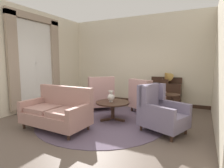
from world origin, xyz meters
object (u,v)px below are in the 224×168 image
armchair_near_sideboard (100,96)px  settee (57,112)px  armchair_beside_settee (145,98)px  side_table (171,104)px  sideboard (165,93)px  porcelain_vase (111,97)px  gramophone (167,76)px  coffee_table (113,105)px  armchair_back_corner (160,112)px

armchair_near_sideboard → settee: bearing=46.0°
armchair_beside_settee → side_table: size_ratio=1.74×
sideboard → porcelain_vase: bearing=-115.3°
side_table → sideboard: bearing=108.3°
sideboard → gramophone: 0.61m
settee → sideboard: (1.84, 3.25, 0.07)m
settee → sideboard: 3.74m
settee → coffee_table: bearing=54.5°
coffee_table → side_table: size_ratio=1.36×
settee → armchair_beside_settee: (1.42, 2.33, 0.03)m
armchair_near_sideboard → sideboard: armchair_near_sideboard is taller
coffee_table → armchair_back_corner: size_ratio=0.80×
porcelain_vase → side_table: porcelain_vase is taller
sideboard → side_table: bearing=-71.7°
porcelain_vase → gramophone: gramophone is taller
coffee_table → armchair_near_sideboard: (-0.89, 0.81, 0.04)m
coffee_table → sideboard: sideboard is taller
porcelain_vase → sideboard: bearing=64.7°
settee → side_table: settee is taller
armchair_beside_settee → gramophone: bearing=-93.3°
armchair_beside_settee → side_table: (0.81, -0.26, -0.03)m
porcelain_vase → armchair_back_corner: armchair_back_corner is taller
armchair_back_corner → side_table: (0.06, 1.18, -0.04)m
porcelain_vase → gramophone: size_ratio=0.56×
side_table → sideboard: (-0.39, 1.18, 0.08)m
coffee_table → armchair_beside_settee: size_ratio=0.78×
settee → armchair_back_corner: armchair_back_corner is taller
coffee_table → armchair_beside_settee: (0.54, 1.20, 0.02)m
porcelain_vase → side_table: (1.40, 0.95, -0.23)m
side_table → armchair_near_sideboard: bearing=-176.9°
armchair_near_sideboard → armchair_back_corner: (2.19, -1.06, -0.01)m
armchair_near_sideboard → side_table: bearing=138.8°
coffee_table → side_table: bearing=34.6°
coffee_table → gramophone: size_ratio=1.70×
coffee_table → settee: (-0.88, -1.13, -0.01)m
armchair_near_sideboard → gramophone: gramophone is taller
armchair_beside_settee → armchair_back_corner: armchair_back_corner is taller
porcelain_vase → sideboard: sideboard is taller
armchair_near_sideboard → side_table: 2.25m
porcelain_vase → armchair_near_sideboard: (-0.85, 0.83, -0.18)m
gramophone → armchair_back_corner: bearing=-82.8°
armchair_back_corner → side_table: 1.18m
porcelain_vase → gramophone: (1.06, 2.04, 0.44)m
settee → gramophone: bearing=61.3°
porcelain_vase → armchair_beside_settee: size_ratio=0.26×
porcelain_vase → side_table: bearing=34.2°
armchair_near_sideboard → porcelain_vase: bearing=91.3°
coffee_table → sideboard: (0.96, 2.12, 0.06)m
armchair_back_corner → gramophone: gramophone is taller
sideboard → armchair_beside_settee: bearing=-114.6°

